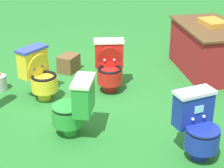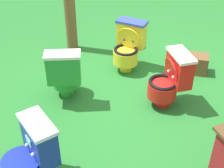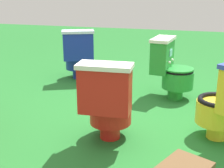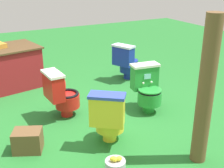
{
  "view_description": "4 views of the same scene",
  "coord_description": "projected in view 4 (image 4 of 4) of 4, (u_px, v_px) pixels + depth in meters",
  "views": [
    {
      "loc": [
        4.9,
        0.14,
        2.49
      ],
      "look_at": [
        0.54,
        0.16,
        0.46
      ],
      "focal_mm": 61.92,
      "sensor_mm": 36.0,
      "label": 1
    },
    {
      "loc": [
        1.05,
        3.16,
        2.53
      ],
      "look_at": [
        0.42,
        0.03,
        0.34
      ],
      "focal_mm": 50.6,
      "sensor_mm": 36.0,
      "label": 2
    },
    {
      "loc": [
        -2.61,
        -0.56,
        1.3
      ],
      "look_at": [
        0.32,
        0.27,
        0.33
      ],
      "focal_mm": 49.27,
      "sensor_mm": 36.0,
      "label": 3
    },
    {
      "loc": [
        -1.51,
        -3.77,
        2.11
      ],
      "look_at": [
        0.63,
        0.27,
        0.31
      ],
      "focal_mm": 47.55,
      "sensor_mm": 36.0,
      "label": 4
    }
  ],
  "objects": [
    {
      "name": "toilet_blue",
      "position": [
        126.0,
        62.0,
        5.88
      ],
      "size": [
        0.61,
        0.56,
        0.73
      ],
      "rotation": [
        0.0,
        0.0,
        5.12
      ],
      "color": "#192D9E",
      "rests_on": "ground"
    },
    {
      "name": "small_crate",
      "position": [
        28.0,
        141.0,
        3.62
      ],
      "size": [
        0.42,
        0.38,
        0.27
      ],
      "primitive_type": "cube",
      "rotation": [
        0.0,
        0.0,
        2.71
      ],
      "color": "brown",
      "rests_on": "ground"
    },
    {
      "name": "toilet_red",
      "position": [
        61.0,
        94.0,
        4.38
      ],
      "size": [
        0.52,
        0.45,
        0.73
      ],
      "rotation": [
        0.0,
        0.0,
        4.77
      ],
      "color": "red",
      "rests_on": "ground"
    },
    {
      "name": "toilet_yellow",
      "position": [
        109.0,
        117.0,
        3.7
      ],
      "size": [
        0.62,
        0.63,
        0.73
      ],
      "rotation": [
        0.0,
        0.0,
        5.63
      ],
      "color": "yellow",
      "rests_on": "ground"
    },
    {
      "name": "toilet_green",
      "position": [
        147.0,
        88.0,
        4.6
      ],
      "size": [
        0.46,
        0.54,
        0.73
      ],
      "rotation": [
        0.0,
        0.0,
        3.01
      ],
      "color": "green",
      "rests_on": "ground"
    },
    {
      "name": "wooden_post",
      "position": [
        206.0,
        93.0,
        3.2
      ],
      "size": [
        0.18,
        0.18,
        1.71
      ],
      "primitive_type": "cylinder",
      "color": "brown",
      "rests_on": "ground"
    },
    {
      "name": "ground",
      "position": [
        84.0,
        116.0,
        4.53
      ],
      "size": [
        14.0,
        14.0,
        0.0
      ],
      "primitive_type": "plane",
      "color": "#26752D"
    }
  ]
}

